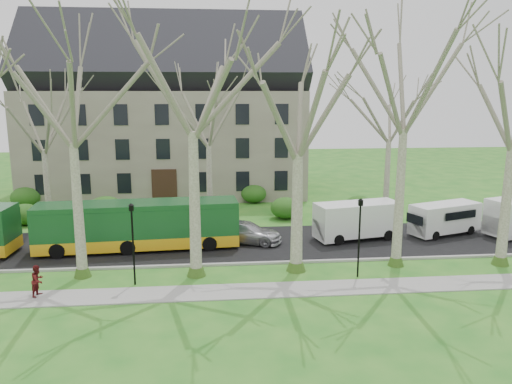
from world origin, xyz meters
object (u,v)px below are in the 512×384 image
bus_follow (139,225)px  pedestrian_b (38,280)px  sedan (246,232)px  van_b (445,219)px  van_a (357,221)px

bus_follow → pedestrian_b: size_ratio=7.99×
sedan → pedestrian_b: size_ratio=3.06×
van_b → pedestrian_b: bearing=179.6°
pedestrian_b → van_a: bearing=-51.8°
van_a → pedestrian_b: 20.15m
bus_follow → van_b: (20.99, 1.28, -0.47)m
van_b → pedestrian_b: 26.36m
sedan → van_a: 7.66m
van_a → bus_follow: bearing=171.5°
sedan → pedestrian_b: bearing=144.5°
bus_follow → van_a: size_ratio=2.18×
bus_follow → pedestrian_b: 8.24m
sedan → van_a: (7.64, 0.10, 0.56)m
bus_follow → van_b: size_ratio=2.48×
van_b → sedan: bearing=163.2°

